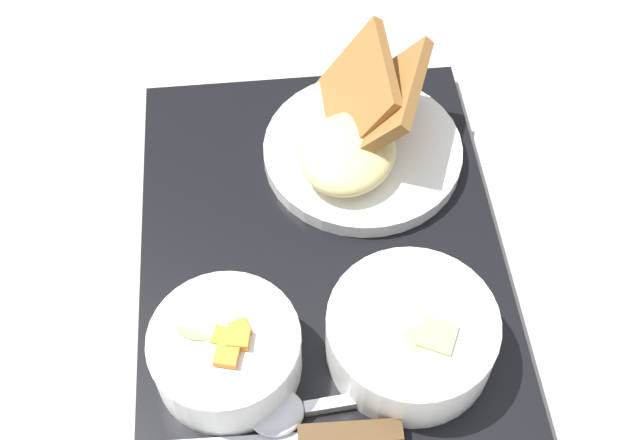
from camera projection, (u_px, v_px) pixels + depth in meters
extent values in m
plane|color=#ADA89E|center=(320.00, 253.00, 0.70)|extent=(4.00, 4.00, 0.00)
cube|color=black|center=(320.00, 246.00, 0.69)|extent=(0.41, 0.33, 0.02)
cylinder|color=white|center=(226.00, 352.00, 0.60)|extent=(0.11, 0.11, 0.05)
torus|color=white|center=(224.00, 339.00, 0.58)|extent=(0.11, 0.11, 0.01)
cylinder|color=#8EBC6B|center=(232.00, 328.00, 0.59)|extent=(0.05, 0.05, 0.01)
cylinder|color=#8EBC6B|center=(201.00, 320.00, 0.59)|extent=(0.06, 0.06, 0.02)
cylinder|color=#8EBC6B|center=(225.00, 346.00, 0.59)|extent=(0.04, 0.04, 0.00)
cylinder|color=#8EBC6B|center=(196.00, 333.00, 0.59)|extent=(0.05, 0.05, 0.02)
cylinder|color=#8EBC6B|center=(212.00, 359.00, 0.58)|extent=(0.04, 0.04, 0.02)
cylinder|color=#8EBC6B|center=(239.00, 341.00, 0.59)|extent=(0.05, 0.05, 0.01)
cube|color=orange|center=(223.00, 339.00, 0.58)|extent=(0.02, 0.02, 0.01)
cube|color=orange|center=(227.00, 358.00, 0.57)|extent=(0.02, 0.02, 0.01)
cube|color=orange|center=(240.00, 332.00, 0.59)|extent=(0.02, 0.02, 0.01)
cube|color=orange|center=(239.00, 341.00, 0.58)|extent=(0.02, 0.02, 0.02)
cylinder|color=white|center=(411.00, 335.00, 0.61)|extent=(0.13, 0.13, 0.05)
torus|color=white|center=(413.00, 322.00, 0.59)|extent=(0.13, 0.13, 0.01)
cylinder|color=#939E56|center=(411.00, 333.00, 0.60)|extent=(0.11, 0.11, 0.04)
cube|color=#B2C170|center=(437.00, 340.00, 0.59)|extent=(0.03, 0.03, 0.02)
cube|color=#B2C170|center=(418.00, 342.00, 0.58)|extent=(0.02, 0.02, 0.01)
cylinder|color=white|center=(363.00, 151.00, 0.73)|extent=(0.18, 0.18, 0.02)
ellipsoid|color=#E5CC7F|center=(348.00, 154.00, 0.70)|extent=(0.12, 0.12, 0.03)
cube|color=#93602D|center=(376.00, 109.00, 0.72)|extent=(0.13, 0.11, 0.09)
cube|color=#93602D|center=(352.00, 99.00, 0.73)|extent=(0.11, 0.07, 0.10)
cube|color=#51381E|center=(350.00, 436.00, 0.58)|extent=(0.02, 0.08, 0.02)
ellipsoid|color=silver|center=(276.00, 413.00, 0.59)|extent=(0.04, 0.04, 0.01)
cube|color=silver|center=(364.00, 399.00, 0.60)|extent=(0.01, 0.09, 0.01)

